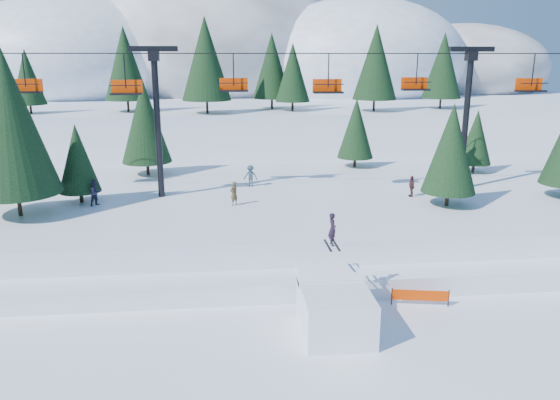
{
  "coord_description": "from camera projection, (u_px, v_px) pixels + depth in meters",
  "views": [
    {
      "loc": [
        -4.52,
        -20.1,
        12.17
      ],
      "look_at": [
        -1.81,
        6.0,
        5.2
      ],
      "focal_mm": 35.0,
      "sensor_mm": 36.0,
      "label": 1
    }
  ],
  "objects": [
    {
      "name": "banner_near",
      "position": [
        420.0,
        296.0,
        27.28
      ],
      "size": [
        2.81,
        0.58,
        0.9
      ],
      "color": "black",
      "rests_on": "ground"
    },
    {
      "name": "mountain_ridge",
      "position": [
        218.0,
        71.0,
        90.41
      ],
      "size": [
        119.0,
        60.0,
        26.46
      ],
      "color": "white",
      "rests_on": "ground"
    },
    {
      "name": "banner_far",
      "position": [
        472.0,
        285.0,
        28.53
      ],
      "size": [
        2.85,
        0.26,
        0.9
      ],
      "color": "black",
      "rests_on": "ground"
    },
    {
      "name": "mid_shelf",
      "position": [
        288.0,
        210.0,
        39.88
      ],
      "size": [
        70.0,
        22.0,
        2.5
      ],
      "primitive_type": "cube",
      "color": "white",
      "rests_on": "ground"
    },
    {
      "name": "berm",
      "position": [
        308.0,
        270.0,
        30.45
      ],
      "size": [
        70.0,
        6.0,
        1.1
      ],
      "primitive_type": "cube",
      "color": "white",
      "rests_on": "ground"
    },
    {
      "name": "chairlift",
      "position": [
        306.0,
        98.0,
        37.98
      ],
      "size": [
        46.0,
        3.21,
        10.28
      ],
      "color": "black",
      "rests_on": "mid_shelf"
    },
    {
      "name": "distant_skiers",
      "position": [
        282.0,
        182.0,
        39.38
      ],
      "size": [
        27.64,
        6.02,
        1.77
      ],
      "color": "brown",
      "rests_on": "mid_shelf"
    },
    {
      "name": "jump_kicker",
      "position": [
        335.0,
        309.0,
        24.52
      ],
      "size": [
        3.03,
        4.3,
        5.2
      ],
      "color": "white",
      "rests_on": "ground"
    },
    {
      "name": "conifer_stand",
      "position": [
        270.0,
        130.0,
        38.58
      ],
      "size": [
        63.51,
        17.28,
        10.28
      ],
      "color": "black",
      "rests_on": "mid_shelf"
    },
    {
      "name": "ground",
      "position": [
        338.0,
        355.0,
        22.9
      ],
      "size": [
        160.0,
        160.0,
        0.0
      ],
      "primitive_type": "plane",
      "color": "white",
      "rests_on": "ground"
    }
  ]
}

